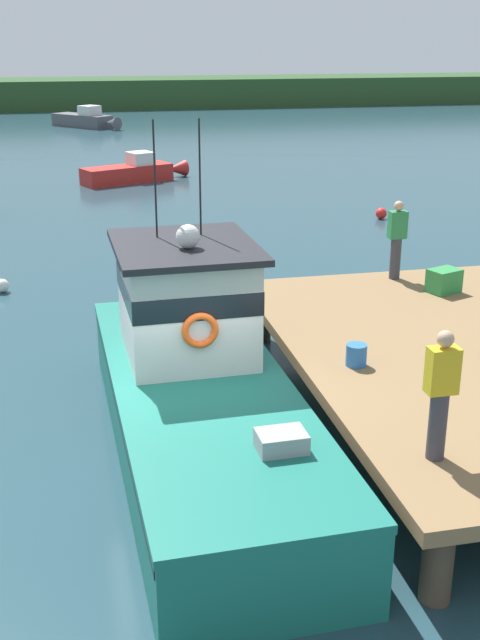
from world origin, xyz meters
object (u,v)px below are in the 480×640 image
at_px(crate_stack_mid_dock, 444,281).
at_px(deckhand_further_back, 397,238).
at_px(moored_boat_far_right, 86,120).
at_px(bait_bucket, 356,355).
at_px(main_fishing_boat, 195,380).
at_px(mooring_buoy_channel_marker, 2,286).
at_px(mooring_buoy_inshore, 381,213).
at_px(moored_boat_near_channel, 134,172).
at_px(deckhand_by_the_boat, 440,393).

height_order(crate_stack_mid_dock, deckhand_further_back, deckhand_further_back).
bearing_deg(moored_boat_far_right, bait_bucket, -86.66).
relative_size(main_fishing_boat, bait_bucket, 28.96).
xyz_separation_m(deckhand_further_back, mooring_buoy_channel_marker, (-8.29, 4.63, -1.89)).
bearing_deg(deckhand_further_back, moored_boat_far_right, 96.90).
relative_size(deckhand_further_back, mooring_buoy_channel_marker, 4.79).
relative_size(bait_bucket, mooring_buoy_inshore, 0.89).
bearing_deg(mooring_buoy_inshore, moored_boat_near_channel, 129.72).
height_order(crate_stack_mid_dock, deckhand_by_the_boat, deckhand_by_the_boat).
height_order(deckhand_further_back, moored_boat_near_channel, deckhand_further_back).
bearing_deg(deckhand_further_back, crate_stack_mid_dock, -61.57).
height_order(main_fishing_boat, bait_bucket, main_fishing_boat).
relative_size(main_fishing_boat, crate_stack_mid_dock, 16.41).
bearing_deg(deckhand_by_the_boat, moored_boat_far_right, 93.08).
relative_size(deckhand_by_the_boat, mooring_buoy_channel_marker, 4.79).
relative_size(moored_boat_far_right, moored_boat_near_channel, 1.06).
height_order(main_fishing_boat, mooring_buoy_channel_marker, main_fishing_boat).
height_order(bait_bucket, mooring_buoy_inshore, bait_bucket).
bearing_deg(moored_boat_near_channel, moored_boat_far_right, 93.48).
relative_size(deckhand_by_the_boat, mooring_buoy_inshore, 4.27).
bearing_deg(bait_bucket, deckhand_further_back, 60.56).
bearing_deg(deckhand_further_back, bait_bucket, -119.44).
distance_m(deckhand_by_the_boat, moored_boat_near_channel, 26.85).
xyz_separation_m(bait_bucket, mooring_buoy_channel_marker, (-5.91, 8.84, -1.20)).
height_order(deckhand_by_the_boat, moored_boat_near_channel, deckhand_by_the_boat).
relative_size(main_fishing_boat, moored_boat_near_channel, 2.03).
xyz_separation_m(deckhand_further_back, moored_boat_far_right, (-5.05, 41.76, -1.56)).
xyz_separation_m(bait_bucket, deckhand_further_back, (2.38, 4.21, 0.69)).
bearing_deg(deckhand_by_the_boat, bait_bucket, 88.97).
bearing_deg(mooring_buoy_channel_marker, mooring_buoy_inshore, 25.47).
distance_m(moored_boat_near_channel, mooring_buoy_inshore, 11.99).
height_order(deckhand_by_the_boat, deckhand_further_back, same).
bearing_deg(deckhand_further_back, main_fishing_boat, -141.68).
xyz_separation_m(deckhand_by_the_boat, deckhand_further_back, (2.43, 7.09, 0.00)).
bearing_deg(moored_boat_far_right, deckhand_by_the_boat, -86.92).
relative_size(crate_stack_mid_dock, moored_boat_far_right, 0.12).
xyz_separation_m(main_fishing_boat, deckhand_further_back, (4.82, 3.81, 1.05)).
relative_size(main_fishing_boat, deckhand_by_the_boat, 6.04).
distance_m(main_fishing_boat, deckhand_further_back, 6.23).
xyz_separation_m(bait_bucket, moored_boat_far_right, (-2.68, 45.97, -0.87)).
relative_size(deckhand_by_the_boat, moored_boat_near_channel, 0.34).
xyz_separation_m(main_fishing_boat, crate_stack_mid_dock, (5.40, 2.73, 0.43)).
distance_m(main_fishing_boat, moored_boat_far_right, 45.57).
distance_m(main_fishing_boat, moored_boat_near_channel, 23.52).
bearing_deg(deckhand_by_the_boat, main_fishing_boat, 126.07).
bearing_deg(bait_bucket, moored_boat_far_right, 93.34).
relative_size(bait_bucket, mooring_buoy_channel_marker, 1.00).
xyz_separation_m(main_fishing_boat, moored_boat_near_channel, (1.11, 23.49, -0.58)).
bearing_deg(deckhand_further_back, mooring_buoy_inshore, 69.32).
height_order(crate_stack_mid_dock, mooring_buoy_inshore, crate_stack_mid_dock).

